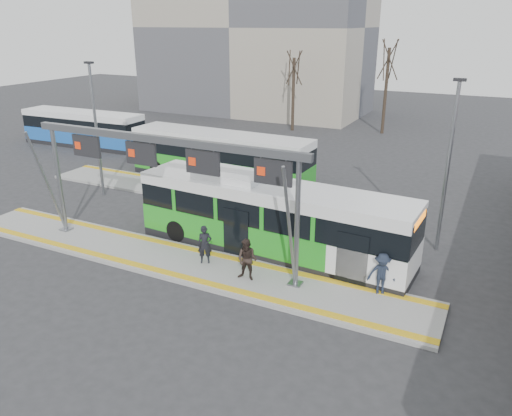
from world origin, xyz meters
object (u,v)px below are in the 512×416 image
at_px(gantry, 164,162).
at_px(passenger_b, 247,260).
at_px(hero_bus, 271,219).
at_px(passenger_c, 382,274).
at_px(passenger_a, 205,245).

relative_size(gantry, passenger_b, 7.71).
xyz_separation_m(hero_bus, passenger_c, (5.29, -1.74, -0.61)).
bearing_deg(passenger_c, gantry, 167.23).
height_order(gantry, hero_bus, gantry).
xyz_separation_m(gantry, passenger_c, (8.93, 0.83, -3.35)).
bearing_deg(passenger_b, passenger_c, 10.81).
bearing_deg(hero_bus, passenger_b, -79.57).
relative_size(gantry, hero_bus, 1.04).
relative_size(gantry, passenger_a, 7.97).
height_order(hero_bus, passenger_a, hero_bus).
relative_size(passenger_a, passenger_b, 0.97).
relative_size(hero_bus, passenger_c, 7.79).
bearing_deg(hero_bus, passenger_c, -14.99).
relative_size(hero_bus, passenger_b, 7.43).
height_order(passenger_b, passenger_c, passenger_b).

